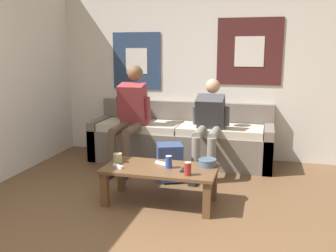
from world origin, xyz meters
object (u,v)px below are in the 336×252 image
object	(u,v)px
drink_can_red	(188,169)
person_seated_adult	(130,112)
game_controller_near_left	(161,163)
coffee_table	(160,174)
pillar_candle	(118,158)
ceramic_bowl	(207,162)
game_controller_near_right	(118,166)
couch	(181,140)
person_seated_teen	(209,122)
backpack	(170,163)
cell_phone	(185,170)
drink_can_blue	(169,162)

from	to	relation	value
drink_can_red	person_seated_adult	bearing A→B (deg)	129.41
game_controller_near_left	person_seated_adult	bearing A→B (deg)	125.08
coffee_table	pillar_candle	xyz separation A→B (m)	(-0.47, 0.05, 0.11)
ceramic_bowl	drink_can_red	size ratio (longest dim) A/B	1.48
coffee_table	game_controller_near_right	size ratio (longest dim) A/B	8.09
coffee_table	pillar_candle	distance (m)	0.49
couch	coffee_table	distance (m)	1.46
coffee_table	game_controller_near_right	xyz separation A→B (m)	(-0.41, -0.11, 0.08)
person_seated_teen	game_controller_near_left	bearing A→B (deg)	-108.83
person_seated_teen	backpack	bearing A→B (deg)	-133.21
couch	coffee_table	world-z (taller)	couch
backpack	drink_can_red	bearing A→B (deg)	-64.93
person_seated_teen	game_controller_near_left	world-z (taller)	person_seated_teen
coffee_table	backpack	world-z (taller)	backpack
drink_can_red	cell_phone	world-z (taller)	drink_can_red
person_seated_adult	drink_can_blue	world-z (taller)	person_seated_adult
couch	drink_can_blue	distance (m)	1.48
person_seated_teen	drink_can_red	xyz separation A→B (m)	(-0.01, -1.24, -0.20)
drink_can_red	cell_phone	xyz separation A→B (m)	(-0.06, 0.13, -0.06)
ceramic_bowl	pillar_candle	bearing A→B (deg)	-173.00
game_controller_near_left	drink_can_blue	bearing A→B (deg)	-42.12
game_controller_near_left	coffee_table	bearing A→B (deg)	-79.35
person_seated_adult	game_controller_near_left	xyz separation A→B (m)	(0.69, -0.98, -0.33)
backpack	cell_phone	world-z (taller)	backpack
ceramic_bowl	cell_phone	size ratio (longest dim) A/B	1.31
pillar_candle	cell_phone	size ratio (longest dim) A/B	0.77
drink_can_blue	coffee_table	bearing A→B (deg)	-178.23
person_seated_adult	game_controller_near_right	bearing A→B (deg)	-75.65
drink_can_red	game_controller_near_left	size ratio (longest dim) A/B	0.86
couch	backpack	distance (m)	0.80
game_controller_near_right	coffee_table	bearing A→B (deg)	14.86
person_seated_adult	game_controller_near_left	bearing A→B (deg)	-54.92
game_controller_near_left	pillar_candle	bearing A→B (deg)	-173.60
pillar_candle	game_controller_near_right	world-z (taller)	pillar_candle
ceramic_bowl	drink_can_blue	world-z (taller)	drink_can_blue
backpack	ceramic_bowl	size ratio (longest dim) A/B	2.37
person_seated_teen	ceramic_bowl	bearing A→B (deg)	-82.07
couch	person_seated_adult	world-z (taller)	person_seated_adult
backpack	drink_can_blue	size ratio (longest dim) A/B	3.51
couch	game_controller_near_left	xyz separation A→B (m)	(0.11, -1.36, 0.09)
couch	drink_can_red	size ratio (longest dim) A/B	19.78
person_seated_teen	backpack	size ratio (longest dim) A/B	2.65
drink_can_blue	drink_can_red	distance (m)	0.28
person_seated_adult	drink_can_red	world-z (taller)	person_seated_adult
coffee_table	cell_phone	xyz separation A→B (m)	(0.26, -0.03, 0.07)
pillar_candle	game_controller_near_left	size ratio (longest dim) A/B	0.74
pillar_candle	game_controller_near_right	distance (m)	0.17
couch	ceramic_bowl	xyz separation A→B (m)	(0.57, -1.30, 0.12)
pillar_candle	backpack	bearing A→B (deg)	57.38
ceramic_bowl	pillar_candle	xyz separation A→B (m)	(-0.92, -0.11, 0.01)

